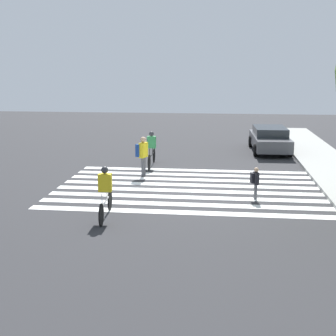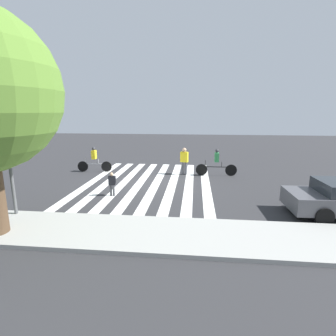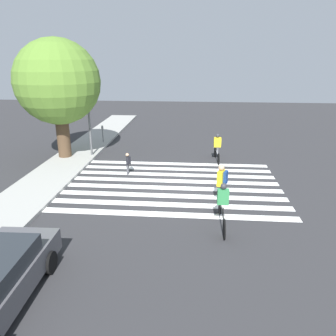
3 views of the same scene
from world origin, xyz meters
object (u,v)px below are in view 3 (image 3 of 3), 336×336
object	(u,v)px
traffic_light	(90,100)
cyclist_far_lane	(217,146)
pedestrian_adult_blue_shirt	(128,162)
cyclist_mid_street	(223,204)
street_tree	(58,83)
parking_meter	(102,130)
pedestrian_adult_yellow_jacket	(222,181)

from	to	relation	value
traffic_light	cyclist_far_lane	xyz separation A→B (m)	(-0.12, -7.39, -2.54)
pedestrian_adult_blue_shirt	cyclist_mid_street	world-z (taller)	cyclist_mid_street
street_tree	cyclist_far_lane	distance (m)	9.69
cyclist_mid_street	pedestrian_adult_blue_shirt	bearing A→B (deg)	39.87
traffic_light	cyclist_far_lane	distance (m)	7.82
parking_meter	cyclist_mid_street	size ratio (longest dim) A/B	0.52
cyclist_far_lane	traffic_light	bearing A→B (deg)	84.90
pedestrian_adult_yellow_jacket	parking_meter	bearing A→B (deg)	59.17
parking_meter	pedestrian_adult_yellow_jacket	bearing A→B (deg)	-140.53
traffic_light	street_tree	world-z (taller)	street_tree
traffic_light	pedestrian_adult_blue_shirt	world-z (taller)	traffic_light
parking_meter	street_tree	distance (m)	5.16
pedestrian_adult_yellow_jacket	pedestrian_adult_blue_shirt	size ratio (longest dim) A/B	1.48
parking_meter	pedestrian_adult_yellow_jacket	xyz separation A→B (m)	(-9.15, -7.53, 0.01)
parking_meter	cyclist_far_lane	size ratio (longest dim) A/B	0.58
parking_meter	cyclist_mid_street	xyz separation A→B (m)	(-11.12, -7.43, -0.10)
traffic_light	street_tree	size ratio (longest dim) A/B	0.71
traffic_light	parking_meter	bearing A→B (deg)	5.52
parking_meter	street_tree	xyz separation A→B (m)	(-3.61, 1.32, 3.45)
traffic_light	pedestrian_adult_yellow_jacket	size ratio (longest dim) A/B	2.91
traffic_light	pedestrian_adult_yellow_jacket	distance (m)	9.67
pedestrian_adult_yellow_jacket	cyclist_mid_street	world-z (taller)	pedestrian_adult_yellow_jacket
pedestrian_adult_blue_shirt	pedestrian_adult_yellow_jacket	bearing A→B (deg)	-137.03
parking_meter	cyclist_far_lane	bearing A→B (deg)	-113.33
street_tree	pedestrian_adult_blue_shirt	xyz separation A→B (m)	(-2.41, -4.31, -3.76)
cyclist_far_lane	street_tree	bearing A→B (deg)	87.67
traffic_light	cyclist_mid_street	distance (m)	10.96
street_tree	cyclist_mid_street	xyz separation A→B (m)	(-7.52, -8.75, -3.55)
traffic_light	pedestrian_adult_blue_shirt	size ratio (longest dim) A/B	4.32
pedestrian_adult_yellow_jacket	pedestrian_adult_blue_shirt	world-z (taller)	pedestrian_adult_yellow_jacket
pedestrian_adult_blue_shirt	traffic_light	bearing A→B (deg)	31.14
traffic_light	parking_meter	distance (m)	4.04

